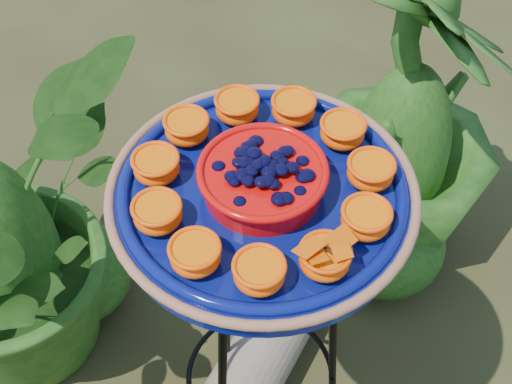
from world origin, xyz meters
TOP-DOWN VIEW (x-y plane):
  - tripod_stand at (0.11, 0.07)m, footprint 0.42×0.42m
  - feeder_dish at (0.11, 0.07)m, footprint 0.58×0.58m
  - driftwood_log at (0.15, 0.22)m, footprint 0.52×0.53m
  - shrub_back_right at (0.69, 0.60)m, footprint 0.72×0.72m

SIDE VIEW (x-z plane):
  - driftwood_log at x=0.15m, z-range 0.00..0.19m
  - shrub_back_right at x=0.69m, z-range 0.00..1.02m
  - tripod_stand at x=0.11m, z-range 0.10..1.07m
  - feeder_dish at x=0.11m, z-range 0.95..1.07m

